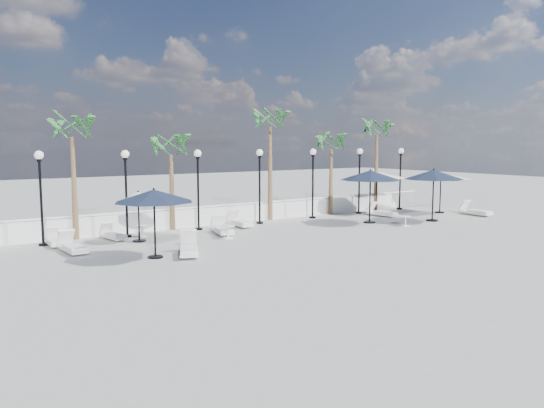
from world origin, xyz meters
TOP-DOWN VIEW (x-y plane):
  - ground at (0.00, 0.00)m, footprint 100.00×100.00m
  - balustrade at (0.00, 7.50)m, footprint 26.00×0.30m
  - lamppost_0 at (-10.50, 6.50)m, footprint 0.36×0.36m
  - lamppost_1 at (-7.00, 6.50)m, footprint 0.36×0.36m
  - lamppost_2 at (-3.50, 6.50)m, footprint 0.36×0.36m
  - lamppost_3 at (0.00, 6.50)m, footprint 0.36×0.36m
  - lamppost_4 at (3.50, 6.50)m, footprint 0.36×0.36m
  - lamppost_5 at (7.00, 6.50)m, footprint 0.36×0.36m
  - lamppost_6 at (10.50, 6.50)m, footprint 0.36×0.36m
  - palm_0 at (-9.00, 7.30)m, footprint 2.60×2.60m
  - palm_1 at (-4.50, 7.30)m, footprint 2.60×2.60m
  - palm_2 at (1.20, 7.30)m, footprint 2.60×2.60m
  - palm_3 at (5.50, 7.30)m, footprint 2.60×2.60m
  - palm_4 at (9.20, 7.30)m, footprint 2.60×2.60m
  - lounger_0 at (-10.13, 6.22)m, footprint 0.57×1.68m
  - lounger_1 at (-7.74, 6.22)m, footprint 0.80×1.73m
  - lounger_2 at (-9.89, 4.35)m, footprint 0.74×1.95m
  - lounger_3 at (-6.43, 1.47)m, footprint 1.45×2.12m
  - lounger_4 at (-3.18, 4.80)m, footprint 1.07×2.04m
  - lounger_5 at (-1.39, 6.22)m, footprint 0.70×1.92m
  - lounger_6 at (7.23, 4.85)m, footprint 0.88×1.90m
  - lounger_7 at (12.00, 2.10)m, footprint 0.73×2.00m
  - side_table_0 at (-3.48, 3.68)m, footprint 0.59×0.59m
  - side_table_1 at (-6.44, 6.20)m, footprint 0.52×0.52m
  - side_table_2 at (5.61, 1.69)m, footprint 0.52×0.52m
  - parasol_navy_left at (-7.63, 1.74)m, footprint 2.88×2.88m
  - parasol_navy_mid at (4.86, 3.46)m, footprint 3.14×3.14m
  - parasol_navy_right at (8.13, 2.06)m, footprint 3.13×3.13m
  - parasol_cream_sq_a at (11.23, 4.00)m, footprint 5.22×5.22m
  - parasol_cream_sq_b at (8.13, 6.20)m, footprint 5.26×5.26m
  - parasol_cream_small at (-6.95, 5.17)m, footprint 1.76×1.76m

SIDE VIEW (x-z plane):
  - ground at x=0.00m, z-range 0.00..0.00m
  - lounger_1 at x=-7.74m, z-range -0.10..0.52m
  - lounger_0 at x=-10.13m, z-range -0.10..0.52m
  - lounger_6 at x=7.23m, z-range -0.11..0.57m
  - lounger_5 at x=-1.39m, z-range -0.12..0.59m
  - lounger_2 at x=-9.89m, z-range -0.12..0.60m
  - lounger_4 at x=-3.18m, z-range -0.12..0.61m
  - lounger_7 at x=12.00m, z-range -0.12..0.62m
  - lounger_3 at x=-6.43m, z-range -0.13..0.64m
  - side_table_1 at x=-6.44m, z-range 0.05..0.56m
  - side_table_2 at x=5.61m, z-range 0.05..0.56m
  - side_table_0 at x=-3.48m, z-range 0.06..0.63m
  - balustrade at x=0.00m, z-range -0.04..0.97m
  - parasol_cream_small at x=-6.95m, z-range 0.77..2.93m
  - parasol_navy_left at x=-7.63m, z-range 0.97..3.52m
  - parasol_cream_sq_a at x=11.23m, z-range 1.09..3.65m
  - parasol_cream_sq_b at x=8.13m, z-range 1.12..3.75m
  - parasol_navy_right at x=8.13m, z-range 1.06..3.87m
  - parasol_navy_mid at x=4.86m, z-range 1.07..3.88m
  - lamppost_0 at x=-10.50m, z-range 0.57..4.41m
  - lamppost_1 at x=-7.00m, z-range 0.57..4.41m
  - lamppost_2 at x=-3.50m, z-range 0.57..4.41m
  - lamppost_3 at x=0.00m, z-range 0.57..4.41m
  - lamppost_4 at x=3.50m, z-range 0.57..4.41m
  - lamppost_5 at x=7.00m, z-range 0.57..4.41m
  - lamppost_6 at x=10.50m, z-range 0.57..4.41m
  - palm_1 at x=-4.50m, z-range 1.40..6.10m
  - palm_3 at x=5.50m, z-range 1.50..6.40m
  - palm_0 at x=-9.00m, z-range 1.78..7.28m
  - palm_4 at x=9.20m, z-range 1.88..7.58m
  - palm_2 at x=1.20m, z-range 2.07..8.17m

